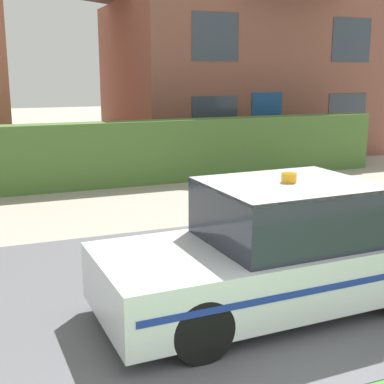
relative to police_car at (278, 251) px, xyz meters
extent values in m
cube|color=#5B5B60|center=(-1.08, 0.90, -0.68)|extent=(28.00, 5.16, 0.01)
cube|color=#4C7233|center=(-0.05, 7.39, 0.08)|extent=(14.34, 0.59, 1.54)
cylinder|color=black|center=(-1.33, 0.68, -0.36)|extent=(0.64, 0.22, 0.63)
cylinder|color=black|center=(-1.27, -0.78, -0.36)|extent=(0.64, 0.22, 0.63)
cylinder|color=black|center=(1.18, 0.77, -0.36)|extent=(0.64, 0.22, 0.63)
cube|color=silver|center=(-0.05, 0.00, -0.19)|extent=(4.10, 1.81, 0.64)
cube|color=#232833|center=(0.11, 0.00, 0.46)|extent=(1.85, 1.56, 0.66)
cube|color=silver|center=(0.11, 0.00, 0.78)|extent=(1.85, 1.56, 0.04)
cube|color=navy|center=(-0.08, 0.83, -0.14)|extent=(3.84, 0.15, 0.07)
cube|color=navy|center=(-0.02, -0.83, -0.14)|extent=(3.84, 0.15, 0.07)
cylinder|color=orange|center=(0.11, 0.00, 0.85)|extent=(0.17, 0.17, 0.10)
cube|color=brown|center=(5.46, 12.07, 1.76)|extent=(8.27, 6.39, 4.90)
cube|color=navy|center=(4.86, 8.86, 0.36)|extent=(1.00, 0.02, 2.10)
cube|color=#333D47|center=(3.19, 8.86, 0.68)|extent=(1.40, 0.02, 1.30)
cube|color=#333D47|center=(7.74, 8.86, 0.68)|extent=(1.40, 0.02, 1.30)
cube|color=#333D47|center=(3.19, 8.86, 2.93)|extent=(1.40, 0.02, 1.30)
cube|color=#333D47|center=(7.74, 8.86, 2.93)|extent=(1.40, 0.02, 1.30)
camera|label=1|loc=(-3.06, -5.02, 2.01)|focal=50.00mm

